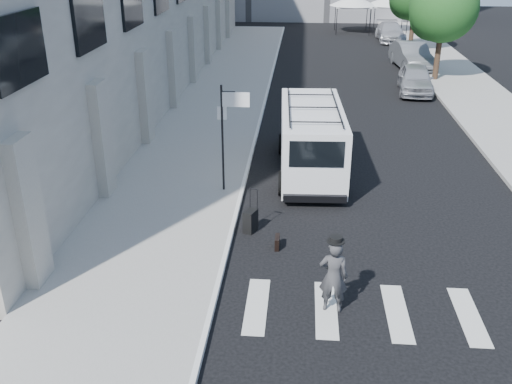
% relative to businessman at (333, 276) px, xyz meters
% --- Properties ---
extents(ground, '(120.00, 120.00, 0.00)m').
position_rel_businessman_xyz_m(ground, '(-0.72, 3.00, -0.89)').
color(ground, black).
rests_on(ground, ground).
extents(sidewalk_left, '(4.50, 48.00, 0.15)m').
position_rel_businessman_xyz_m(sidewalk_left, '(-4.97, 19.00, -0.82)').
color(sidewalk_left, gray).
rests_on(sidewalk_left, ground).
extents(sidewalk_right, '(4.00, 56.00, 0.15)m').
position_rel_businessman_xyz_m(sidewalk_right, '(8.28, 23.00, -0.82)').
color(sidewalk_right, gray).
rests_on(sidewalk_right, ground).
extents(sign_pole, '(1.03, 0.07, 3.50)m').
position_rel_businessman_xyz_m(sign_pole, '(-3.08, 6.20, 1.76)').
color(sign_pole, black).
rests_on(sign_pole, sidewalk_left).
extents(tree_near, '(3.80, 3.83, 6.03)m').
position_rel_businessman_xyz_m(tree_near, '(6.78, 23.15, 3.08)').
color(tree_near, black).
rests_on(tree_near, ground).
extents(tent_left, '(4.00, 4.00, 3.20)m').
position_rel_businessman_xyz_m(tent_left, '(3.28, 41.00, 1.82)').
color(tent_left, black).
rests_on(tent_left, ground).
extents(tent_right, '(4.00, 4.00, 3.20)m').
position_rel_businessman_xyz_m(tent_right, '(6.48, 41.50, 1.82)').
color(tent_right, black).
rests_on(tent_right, ground).
extents(businessman, '(0.68, 0.48, 1.78)m').
position_rel_businessman_xyz_m(businessman, '(0.00, 0.00, 0.00)').
color(businessman, '#3A393C').
rests_on(businessman, ground).
extents(briefcase, '(0.12, 0.44, 0.34)m').
position_rel_businessman_xyz_m(briefcase, '(-1.38, 2.73, -0.72)').
color(briefcase, black).
rests_on(briefcase, ground).
extents(suitcase, '(0.43, 0.53, 1.27)m').
position_rel_businessman_xyz_m(suitcase, '(-2.20, 3.63, -0.56)').
color(suitcase, black).
rests_on(suitcase, ground).
extents(cargo_van, '(2.48, 6.48, 2.40)m').
position_rel_businessman_xyz_m(cargo_van, '(-0.46, 8.42, 0.35)').
color(cargo_van, white).
rests_on(cargo_van, ground).
extents(parked_car_a, '(2.18, 4.50, 1.48)m').
position_rel_businessman_xyz_m(parked_car_a, '(5.24, 20.24, -0.15)').
color(parked_car_a, '#9C9DA3').
rests_on(parked_car_a, ground).
extents(parked_car_b, '(2.28, 5.14, 1.64)m').
position_rel_businessman_xyz_m(parked_car_b, '(6.03, 26.47, -0.07)').
color(parked_car_b, slate).
rests_on(parked_car_b, ground).
extents(parked_car_c, '(2.07, 4.95, 1.43)m').
position_rel_businessman_xyz_m(parked_car_c, '(6.08, 36.96, -0.18)').
color(parked_car_c, '#A9ABB1').
rests_on(parked_car_c, ground).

